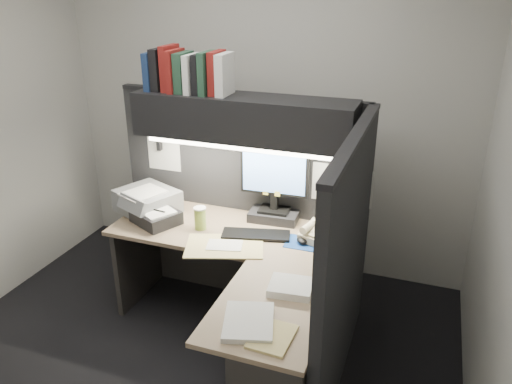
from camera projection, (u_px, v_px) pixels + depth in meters
floor at (188, 359)px, 3.38m from camera, size 3.50×3.50×0.00m
wall_back at (262, 113)px, 4.15m from camera, size 3.50×0.04×2.70m
wall_right at (512, 218)px, 2.30m from camera, size 0.04×3.00×2.70m
partition_back at (241, 200)px, 3.86m from camera, size 1.90×0.06×1.60m
partition_right at (345, 271)px, 2.91m from camera, size 0.06×1.50×1.60m
desk at (246, 319)px, 3.07m from camera, size 1.70×1.53×0.73m
overhead_shelf at (243, 118)px, 3.40m from camera, size 1.55×0.34×0.30m
task_light_tube at (236, 148)px, 3.35m from camera, size 1.32×0.04×0.04m
monitor at (274, 193)px, 3.61m from camera, size 0.50×0.24×0.54m
keyboard at (256, 235)px, 3.45m from camera, size 0.49×0.27×0.02m
mousepad at (302, 243)px, 3.37m from camera, size 0.22×0.20×0.00m
mouse at (302, 240)px, 3.36m from camera, size 0.11×0.13×0.04m
telephone at (320, 234)px, 3.39m from camera, size 0.29×0.29×0.09m
coffee_cup at (200, 219)px, 3.53m from camera, size 0.09×0.09×0.16m
printer at (148, 201)px, 3.80m from camera, size 0.53×0.50×0.17m
notebook_stack at (156, 217)px, 3.64m from camera, size 0.40×0.38×0.10m
open_folder at (225, 246)px, 3.32m from camera, size 0.59×0.48×0.01m
paper_stack_a at (291, 287)px, 2.84m from camera, size 0.26×0.23×0.05m
paper_stack_b at (249, 322)px, 2.56m from camera, size 0.33×0.37×0.03m
manila_stack at (272, 337)px, 2.47m from camera, size 0.21×0.26×0.01m
binder_row at (189, 72)px, 3.41m from camera, size 0.61×0.25×0.31m
pinned_papers at (275, 194)px, 3.32m from camera, size 1.76×1.31×0.51m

